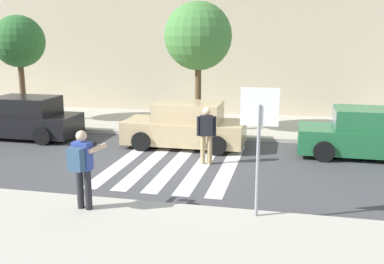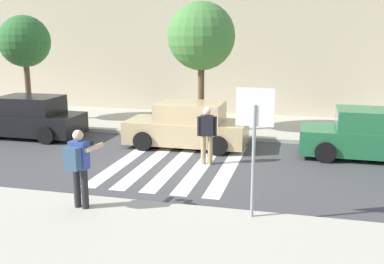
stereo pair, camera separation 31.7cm
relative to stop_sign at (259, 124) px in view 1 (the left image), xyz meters
name	(u,v)px [view 1 (the left image)]	position (x,y,z in m)	size (l,w,h in m)	color
ground_plane	(174,166)	(-2.71, 3.49, -2.08)	(120.00, 120.00, 0.00)	#424244
sidewalk_far	(210,124)	(-2.71, 9.49, -2.01)	(60.00, 4.80, 0.14)	#B2AD9E
building_facade_far	(227,31)	(-2.71, 13.89, 1.83)	(56.00, 4.00, 7.82)	beige
crosswalk_stripe_0	(125,161)	(-4.31, 3.69, -2.08)	(0.44, 5.20, 0.01)	silver
crosswalk_stripe_1	(150,162)	(-3.51, 3.69, -2.08)	(0.44, 5.20, 0.01)	silver
crosswalk_stripe_2	(175,164)	(-2.71, 3.69, -2.08)	(0.44, 5.20, 0.01)	silver
crosswalk_stripe_3	(202,166)	(-1.91, 3.69, -2.08)	(0.44, 5.20, 0.01)	silver
crosswalk_stripe_4	(228,167)	(-1.11, 3.69, -2.08)	(0.44, 5.20, 0.01)	silver
stop_sign	(259,124)	(0.00, 0.00, 0.00)	(0.76, 0.08, 2.66)	gray
photographer_with_backpack	(82,163)	(-3.64, -0.46, -0.91)	(0.66, 0.90, 1.72)	#232328
pedestrian_crossing	(206,132)	(-1.81, 3.90, -1.11)	(0.57, 0.31, 1.72)	tan
parked_car_black	(24,119)	(-9.06, 5.79, -1.36)	(4.10, 1.92, 1.55)	black
parked_car_tan	(186,126)	(-2.90, 5.79, -1.36)	(4.10, 1.92, 1.55)	tan
parked_car_green	(366,134)	(2.95, 5.79, -1.36)	(4.10, 1.92, 1.55)	#236B3D
street_tree_west	(19,42)	(-10.53, 8.07, 1.38)	(2.14, 2.14, 4.43)	brown
street_tree_center	(198,37)	(-2.87, 7.71, 1.62)	(2.51, 2.51, 4.84)	brown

